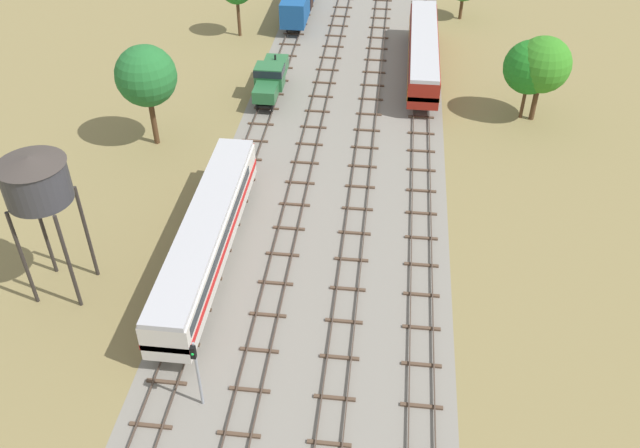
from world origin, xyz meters
TOP-DOWN VIEW (x-y plane):
  - ground_plane at (0.00, 56.00)m, footprint 480.00×480.00m
  - ballast_bed at (0.00, 56.00)m, footprint 18.72×176.00m
  - track_far_left at (-7.36, 57.00)m, footprint 2.40×126.00m
  - track_left at (-2.45, 57.00)m, footprint 2.40×126.00m
  - track_centre_left at (2.45, 57.00)m, footprint 2.40×126.00m
  - track_centre at (7.36, 57.00)m, footprint 2.40×126.00m
  - diesel_railcar_far_left_nearest at (-7.36, 39.08)m, footprint 2.96×20.50m
  - shunter_loco_far_left_near at (-7.36, 64.25)m, footprint 2.74×8.46m
  - diesel_railcar_centre_mid at (7.36, 70.89)m, footprint 2.96×20.50m
  - water_tower at (-16.27, 35.57)m, footprint 4.17×4.17m
  - signal_post_near at (-4.91, 27.27)m, footprint 0.28×0.47m
  - lineside_tree_0 at (-15.92, 54.33)m, footprint 5.14×5.14m
  - lineside_tree_1 at (17.59, 62.47)m, footprint 5.04×5.04m
  - lineside_tree_3 at (16.63, 62.68)m, footprint 4.83×4.83m

SIDE VIEW (x-z plane):
  - ground_plane at x=0.00m, z-range 0.00..0.00m
  - ballast_bed at x=0.00m, z-range 0.00..0.01m
  - track_far_left at x=-7.36m, z-range -0.01..0.28m
  - track_left at x=-2.45m, z-range -0.01..0.28m
  - track_centre_left at x=2.45m, z-range -0.01..0.28m
  - track_centre at x=7.36m, z-range -0.01..0.28m
  - shunter_loco_far_left_near at x=-7.36m, z-range 0.46..3.56m
  - diesel_railcar_far_left_nearest at x=-7.36m, z-range 0.70..4.50m
  - diesel_railcar_centre_mid at x=7.36m, z-range 0.70..4.50m
  - signal_post_near at x=-4.91m, z-range 0.70..5.71m
  - lineside_tree_3 at x=16.63m, z-range 1.32..8.80m
  - lineside_tree_1 at x=17.59m, z-range 1.45..9.44m
  - lineside_tree_0 at x=-15.92m, z-range 1.91..10.94m
  - water_tower at x=-16.27m, z-range 3.51..13.93m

